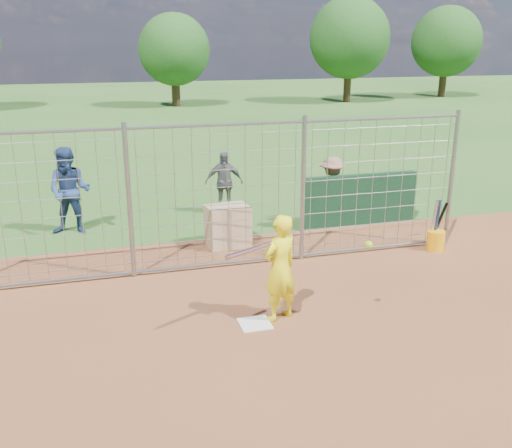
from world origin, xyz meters
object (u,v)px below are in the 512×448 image
object	(u,v)px
batter	(280,268)
bystander_a	(70,191)
bystander_b	(224,182)
bystander_c	(332,191)
bucket_with_bats	(436,238)
equipment_bin	(228,226)

from	to	relation	value
batter	bystander_a	world-z (taller)	bystander_a
bystander_a	bystander_b	world-z (taller)	bystander_a
bystander_a	bystander_b	distance (m)	3.38
bystander_a	bystander_c	distance (m)	5.45
batter	bucket_with_bats	xyz separation A→B (m)	(3.73, 1.88, -0.53)
bystander_b	equipment_bin	world-z (taller)	bystander_b
bystander_a	equipment_bin	xyz separation A→B (m)	(2.91, -1.59, -0.50)
bystander_a	bystander_c	world-z (taller)	bystander_a
bucket_with_bats	batter	bearing A→B (deg)	-153.30
bystander_a	bystander_b	bearing A→B (deg)	25.65
equipment_bin	bystander_c	bearing A→B (deg)	10.67
bucket_with_bats	bystander_c	bearing A→B (deg)	121.42
batter	equipment_bin	size ratio (longest dim) A/B	1.95
bystander_b	bystander_c	world-z (taller)	bystander_c
batter	bystander_b	xyz separation A→B (m)	(0.41, 5.35, -0.05)
batter	bucket_with_bats	bearing A→B (deg)	-177.02
bystander_b	equipment_bin	xyz separation A→B (m)	(-0.42, -2.16, -0.33)
bystander_c	bucket_with_bats	distance (m)	2.49
batter	equipment_bin	xyz separation A→B (m)	(-0.01, 3.19, -0.38)
batter	bystander_a	bearing A→B (deg)	-82.34
batter	equipment_bin	world-z (taller)	batter
bystander_b	equipment_bin	bearing A→B (deg)	-94.44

